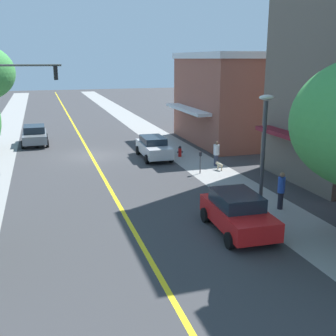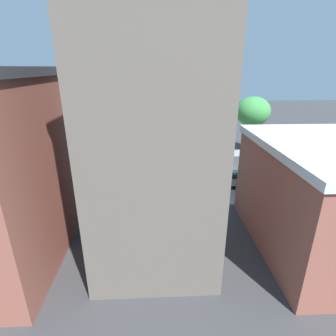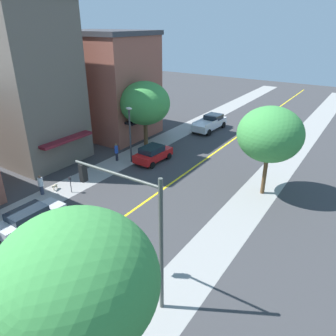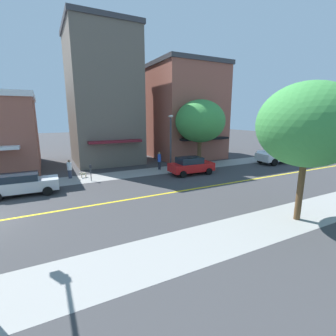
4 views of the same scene
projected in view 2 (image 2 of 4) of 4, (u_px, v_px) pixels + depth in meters
The scene contains 18 objects.
ground_plane at pixel (239, 170), 32.01m from camera, with size 140.00×140.00×0.00m, color #38383A.
sidewalk_left at pixel (260, 196), 25.64m from camera, with size 2.97×126.00×0.01m, color gray.
sidewalk_right at pixel (225, 153), 38.37m from camera, with size 2.97×126.00×0.01m, color gray.
road_centerline_stripe at pixel (239, 170), 32.01m from camera, with size 0.20×126.00×0.00m, color yellow.
tan_rowhouse at pixel (153, 145), 15.47m from camera, with size 9.26×7.49×14.97m.
street_tree_left_near at pixel (117, 120), 36.13m from camera, with size 4.94×4.94×7.11m.
street_tree_right_corner at pixel (253, 112), 36.84m from camera, with size 4.83×4.83×8.03m.
street_tree_left_far at pixel (54, 154), 22.60m from camera, with size 5.37×5.37×7.12m.
fire_hydrant at pixel (237, 190), 25.98m from camera, with size 0.44×0.24×0.80m.
parking_meter at pixel (188, 185), 25.84m from camera, with size 0.12×0.18×1.39m.
traffic_light_mast at pixel (220, 124), 35.20m from camera, with size 5.04×0.32×6.99m.
street_lamp at pixel (109, 162), 24.65m from camera, with size 0.70×0.36×5.49m.
red_sedan_left_curb at pixel (102, 180), 27.17m from camera, with size 2.23×4.23×1.63m.
silver_sedan_left_curb at pixel (233, 179), 27.66m from camera, with size 2.02×4.54×1.53m.
grey_sedan_right_curb at pixel (272, 153), 35.66m from camera, with size 2.12×4.41×1.56m.
pedestrian_blue_shirt at pixel (115, 192), 24.26m from camera, with size 0.34×0.34×1.82m.
pedestrian_white_shirt at pixel (207, 193), 24.31m from camera, with size 0.40×0.40×1.66m.
small_dog at pixel (195, 197), 24.67m from camera, with size 0.36×0.68×0.50m.
Camera 2 is at (-29.29, 10.09, 11.83)m, focal length 28.00 mm.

